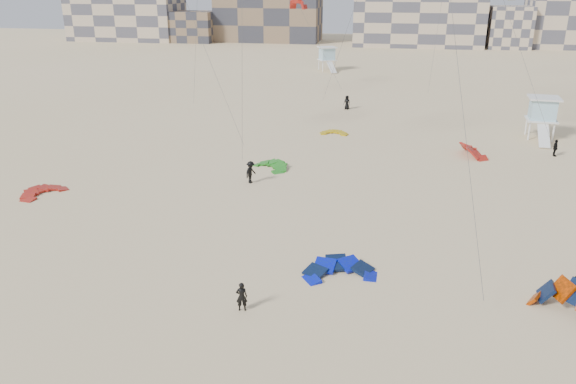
% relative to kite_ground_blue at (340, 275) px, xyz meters
% --- Properties ---
extents(ground, '(320.00, 320.00, 0.00)m').
position_rel_kite_ground_blue_xyz_m(ground, '(-2.21, -5.27, 0.00)').
color(ground, beige).
rests_on(ground, ground).
extents(kite_ground_blue, '(5.29, 5.44, 2.36)m').
position_rel_kite_ground_blue_xyz_m(kite_ground_blue, '(0.00, 0.00, 0.00)').
color(kite_ground_blue, '#0004EA').
rests_on(kite_ground_blue, ground).
extents(kite_ground_orange, '(6.02, 6.03, 4.30)m').
position_rel_kite_ground_blue_xyz_m(kite_ground_orange, '(11.89, -2.12, 0.00)').
color(kite_ground_orange, '#F44400').
rests_on(kite_ground_orange, ground).
extents(kite_ground_red, '(4.82, 4.70, 1.28)m').
position_rel_kite_ground_blue_xyz_m(kite_ground_red, '(-24.68, 8.83, 0.00)').
color(kite_ground_red, '#BE3508').
rests_on(kite_ground_red, ground).
extents(kite_ground_green, '(5.12, 5.15, 1.85)m').
position_rel_kite_ground_blue_xyz_m(kite_ground_green, '(-8.11, 18.59, 0.00)').
color(kite_ground_green, green).
rests_on(kite_ground_green, ground).
extents(kite_ground_red_far, '(4.67, 4.55, 3.61)m').
position_rel_kite_ground_blue_xyz_m(kite_ground_red_far, '(10.51, 26.00, 0.00)').
color(kite_ground_red_far, '#BE3508').
rests_on(kite_ground_red_far, ground).
extents(kite_ground_yellow, '(2.87, 3.03, 0.73)m').
position_rel_kite_ground_blue_xyz_m(kite_ground_yellow, '(-3.70, 31.64, 0.00)').
color(kite_ground_yellow, orange).
rests_on(kite_ground_yellow, ground).
extents(kitesurfer_main, '(0.66, 0.50, 1.62)m').
position_rel_kite_ground_blue_xyz_m(kitesurfer_main, '(-4.63, -4.65, 0.81)').
color(kitesurfer_main, black).
rests_on(kitesurfer_main, ground).
extents(kitesurfer_c, '(1.10, 1.40, 1.90)m').
position_rel_kite_ground_blue_xyz_m(kitesurfer_c, '(-8.91, 14.39, 0.95)').
color(kitesurfer_c, black).
rests_on(kitesurfer_c, ground).
extents(kitesurfer_d, '(0.49, 1.00, 1.66)m').
position_rel_kite_ground_blue_xyz_m(kitesurfer_d, '(18.23, 27.17, 0.83)').
color(kitesurfer_d, black).
rests_on(kitesurfer_d, ground).
extents(kitesurfer_e, '(1.02, 0.82, 1.82)m').
position_rel_kite_ground_blue_xyz_m(kitesurfer_e, '(-3.40, 44.60, 0.91)').
color(kitesurfer_e, black).
rests_on(kitesurfer_e, ground).
extents(kite_fly_red, '(9.37, 5.22, 12.93)m').
position_rel_kite_ground_blue_xyz_m(kite_fly_red, '(-12.00, 56.37, 12.67)').
color(kite_fly_red, '#BE3508').
rests_on(kite_fly_red, ground).
extents(lifeguard_tower_near, '(3.38, 6.20, 4.45)m').
position_rel_kite_ground_blue_xyz_m(lifeguard_tower_near, '(18.25, 33.97, 2.21)').
color(lifeguard_tower_near, white).
rests_on(lifeguard_tower_near, ground).
extents(lifeguard_tower_far, '(4.11, 6.51, 4.36)m').
position_rel_kite_ground_blue_xyz_m(lifeguard_tower_far, '(-10.02, 77.67, 2.16)').
color(lifeguard_tower_far, white).
rests_on(lifeguard_tower_far, ground).
extents(condo_west_a, '(30.00, 15.00, 14.00)m').
position_rel_kite_ground_blue_xyz_m(condo_west_a, '(-72.21, 124.73, 7.00)').
color(condo_west_a, '#C7B092').
rests_on(condo_west_a, ground).
extents(condo_west_b, '(28.00, 14.00, 18.00)m').
position_rel_kite_ground_blue_xyz_m(condo_west_b, '(-32.21, 128.73, 9.00)').
color(condo_west_b, '#7D654B').
rests_on(condo_west_b, ground).
extents(condo_mid, '(32.00, 16.00, 12.00)m').
position_rel_kite_ground_blue_xyz_m(condo_mid, '(7.79, 124.73, 6.00)').
color(condo_mid, '#C7B092').
rests_on(condo_mid, ground).
extents(condo_fill_left, '(12.00, 10.00, 8.00)m').
position_rel_kite_ground_blue_xyz_m(condo_fill_left, '(-52.21, 122.73, 4.00)').
color(condo_fill_left, '#7D654B').
rests_on(condo_fill_left, ground).
extents(condo_fill_right, '(10.00, 10.00, 10.00)m').
position_rel_kite_ground_blue_xyz_m(condo_fill_right, '(29.79, 122.73, 5.00)').
color(condo_fill_right, '#C7B092').
rests_on(condo_fill_right, ground).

